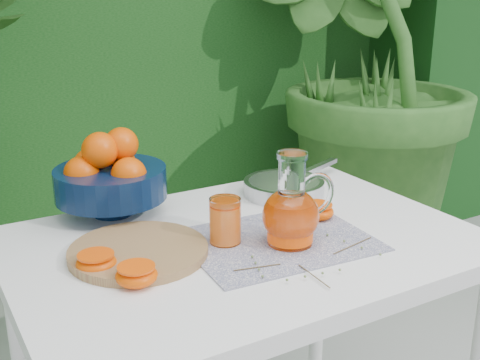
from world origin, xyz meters
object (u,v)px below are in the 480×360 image
white_table (245,272)px  saute_pan (285,186)px  juice_pitcher (292,212)px  fruit_bowl (109,176)px  cutting_board (138,251)px

white_table → saute_pan: 0.33m
saute_pan → juice_pitcher: bearing=-121.8°
fruit_bowl → saute_pan: bearing=-12.1°
white_table → fruit_bowl: fruit_bowl is taller
cutting_board → saute_pan: bearing=18.8°
white_table → saute_pan: (0.24, 0.20, 0.10)m
cutting_board → juice_pitcher: 0.33m
fruit_bowl → saute_pan: 0.46m
cutting_board → white_table: bearing=-9.2°
white_table → cutting_board: 0.25m
cutting_board → saute_pan: saute_pan is taller
fruit_bowl → saute_pan: fruit_bowl is taller
saute_pan → white_table: bearing=-140.5°
white_table → juice_pitcher: bearing=-46.5°
white_table → juice_pitcher: size_ratio=4.99×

